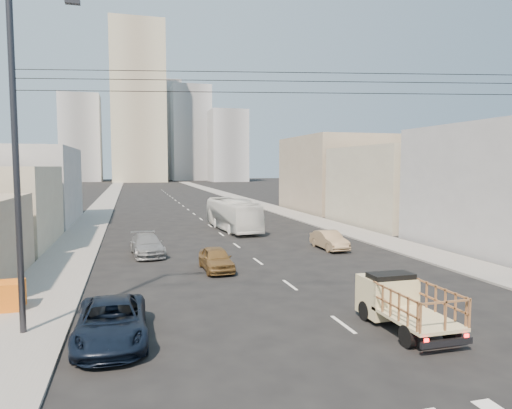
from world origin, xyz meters
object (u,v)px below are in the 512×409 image
navy_pickup (111,322)px  sedan_grey (147,245)px  sedan_brown (216,259)px  flatbed_pickup (403,300)px  city_bus (233,215)px  sedan_tan (329,240)px  streetlamp_left (19,154)px

navy_pickup → sedan_grey: 15.49m
navy_pickup → sedan_brown: (5.42, 9.69, -0.03)m
flatbed_pickup → city_bus: city_bus is taller
city_bus → sedan_brown: size_ratio=2.65×
navy_pickup → sedan_tan: bearing=44.3°
navy_pickup → city_bus: 27.71m
navy_pickup → streetlamp_left: size_ratio=0.42×
flatbed_pickup → sedan_tan: size_ratio=1.09×
city_bus → sedan_grey: size_ratio=2.17×
flatbed_pickup → city_bus: bearing=90.8°
sedan_tan → sedan_grey: (-12.85, 1.22, 0.04)m
flatbed_pickup → sedan_grey: bearing=117.0°
navy_pickup → sedan_brown: bearing=60.9°
sedan_tan → sedan_grey: bearing=173.4°
sedan_brown → sedan_tan: 10.20m
sedan_tan → flatbed_pickup: bearing=-106.2°
navy_pickup → city_bus: size_ratio=0.48×
flatbed_pickup → streetlamp_left: 14.65m
sedan_grey → streetlamp_left: bearing=-113.7°
flatbed_pickup → sedan_brown: (-4.93, 11.22, -0.42)m
sedan_tan → streetlamp_left: 22.40m
sedan_tan → navy_pickup: bearing=-136.9°
sedan_grey → streetlamp_left: 15.76m
city_bus → streetlamp_left: bearing=-122.5°
flatbed_pickup → navy_pickup: bearing=171.6°
sedan_grey → streetlamp_left: streetlamp_left is taller
sedan_grey → city_bus: bearing=46.6°
flatbed_pickup → navy_pickup: 10.47m
navy_pickup → sedan_grey: (1.73, 15.39, -0.00)m
sedan_brown → sedan_tan: bearing=24.7°
city_bus → streetlamp_left: size_ratio=0.88×
flatbed_pickup → city_bus: (-0.36, 27.37, 0.37)m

